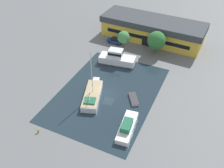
% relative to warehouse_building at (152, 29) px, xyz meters
% --- Properties ---
extents(ground_plane, '(440.00, 440.00, 0.00)m').
position_rel_warehouse_building_xyz_m(ground_plane, '(-1.01, -28.66, -3.15)').
color(ground_plane, slate).
extents(water_canal, '(20.68, 29.26, 0.01)m').
position_rel_warehouse_building_xyz_m(water_canal, '(-1.01, -28.66, -3.15)').
color(water_canal, '#1E2D38').
rests_on(water_canal, ground).
extents(warehouse_building, '(30.72, 11.39, 6.23)m').
position_rel_warehouse_building_xyz_m(warehouse_building, '(0.00, 0.00, 0.00)').
color(warehouse_building, gold).
rests_on(warehouse_building, ground).
extents(quay_tree_near_building, '(3.41, 3.41, 5.96)m').
position_rel_warehouse_building_xyz_m(quay_tree_near_building, '(-5.04, -10.25, 1.08)').
color(quay_tree_near_building, brown).
rests_on(quay_tree_near_building, ground).
extents(quay_tree_by_water, '(4.93, 4.93, 6.68)m').
position_rel_warehouse_building_xyz_m(quay_tree_by_water, '(3.60, -8.09, 1.06)').
color(quay_tree_by_water, brown).
rests_on(quay_tree_by_water, ground).
extents(parked_car, '(4.48, 1.94, 1.66)m').
position_rel_warehouse_building_xyz_m(parked_car, '(-9.02, -7.19, -2.32)').
color(parked_car, navy).
rests_on(parked_car, ground).
extents(sailboat_moored, '(6.10, 10.87, 11.68)m').
position_rel_warehouse_building_xyz_m(sailboat_moored, '(-3.40, -31.48, -2.36)').
color(sailboat_moored, silver).
rests_on(sailboat_moored, water_canal).
extents(motor_cruiser, '(9.82, 4.98, 3.96)m').
position_rel_warehouse_building_xyz_m(motor_cruiser, '(-4.12, -16.69, -1.70)').
color(motor_cruiser, white).
rests_on(motor_cruiser, water_canal).
extents(small_dinghy, '(3.57, 4.37, 0.51)m').
position_rel_warehouse_building_xyz_m(small_dinghy, '(5.08, -28.40, -2.89)').
color(small_dinghy, silver).
rests_on(small_dinghy, water_canal).
extents(cabin_boat, '(3.41, 8.33, 2.20)m').
position_rel_warehouse_building_xyz_m(cabin_boat, '(6.97, -36.88, -2.36)').
color(cabin_boat, white).
rests_on(cabin_boat, water_canal).
extents(mooring_bollard, '(0.33, 0.33, 0.83)m').
position_rel_warehouse_building_xyz_m(mooring_bollard, '(-7.99, -44.53, -2.71)').
color(mooring_bollard, olive).
rests_on(mooring_bollard, ground).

